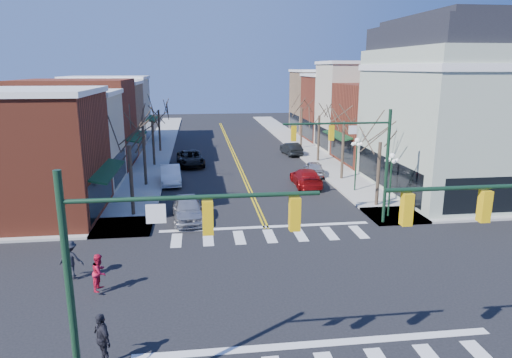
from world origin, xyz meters
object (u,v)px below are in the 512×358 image
object	(u,v)px
lamppost_midblock	(356,155)
car_left_mid	(170,175)
car_left_near	(188,208)
pedestrian_dark_b	(71,259)
pedestrian_red_b	(100,272)
pedestrian_dark_a	(102,339)
lamppost_corner	(391,174)
car_right_near	(306,177)
car_right_far	(291,149)
car_left_far	(191,158)
car_right_mid	(314,168)
victorian_corner	(465,107)

from	to	relation	value
lamppost_midblock	car_left_mid	xyz separation A→B (m)	(-14.60, 4.49, -2.19)
car_left_near	pedestrian_dark_b	xyz separation A→B (m)	(-5.20, -7.88, 0.23)
pedestrian_red_b	pedestrian_dark_a	size ratio (longest dim) A/B	0.92
lamppost_corner	car_right_near	world-z (taller)	lamppost_corner
car_left_near	car_right_far	distance (m)	24.21
car_left_far	car_right_far	bearing A→B (deg)	15.65
car_left_near	car_left_far	xyz separation A→B (m)	(0.00, 17.00, -0.05)
car_left_far	pedestrian_dark_b	distance (m)	25.41
car_left_far	car_right_mid	xyz separation A→B (m)	(11.20, -5.72, -0.08)
lamppost_corner	pedestrian_dark_b	distance (m)	19.47
car_right_far	pedestrian_red_b	distance (m)	34.22
car_right_mid	car_left_near	bearing A→B (deg)	52.02
car_right_mid	car_left_far	bearing A→B (deg)	-20.23
car_left_far	pedestrian_dark_a	world-z (taller)	pedestrian_dark_a
lamppost_midblock	car_left_near	distance (m)	14.20
victorian_corner	pedestrian_dark_a	world-z (taller)	victorian_corner
victorian_corner	car_left_mid	size ratio (longest dim) A/B	3.05
lamppost_corner	pedestrian_dark_b	xyz separation A→B (m)	(-18.20, -6.65, -1.94)
lamppost_midblock	car_right_mid	xyz separation A→B (m)	(-1.80, 6.01, -2.29)
pedestrian_red_b	pedestrian_dark_b	size ratio (longest dim) A/B	0.94
victorian_corner	car_left_mid	xyz separation A→B (m)	(-22.90, 4.99, -5.89)
car_left_far	car_right_mid	distance (m)	12.57
car_left_mid	car_left_near	bearing A→B (deg)	-85.65
lamppost_corner	pedestrian_dark_a	size ratio (longest dim) A/B	2.41
car_left_mid	car_right_far	distance (m)	17.34
car_right_near	pedestrian_dark_a	distance (m)	25.36
lamppost_midblock	pedestrian_dark_a	world-z (taller)	lamppost_midblock
lamppost_corner	car_left_far	xyz separation A→B (m)	(-13.00, 18.22, -2.21)
lamppost_corner	car_right_mid	xyz separation A→B (m)	(-1.80, 12.51, -2.29)
lamppost_corner	car_left_mid	world-z (taller)	lamppost_corner
car_left_near	car_left_mid	bearing A→B (deg)	95.04
car_right_mid	pedestrian_red_b	xyz separation A→B (m)	(-14.82, -20.66, 0.30)
car_right_near	car_right_mid	xyz separation A→B (m)	(1.60, 3.69, -0.06)
car_left_near	car_right_mid	world-z (taller)	car_left_near
lamppost_midblock	pedestrian_dark_a	xyz separation A→B (m)	(-15.50, -19.96, -1.92)
lamppost_midblock	car_right_near	xyz separation A→B (m)	(-3.40, 2.32, -2.23)
pedestrian_dark_a	pedestrian_dark_b	xyz separation A→B (m)	(-2.70, 6.81, -0.02)
car_right_mid	car_right_far	bearing A→B (deg)	-83.19
pedestrian_red_b	pedestrian_dark_b	world-z (taller)	pedestrian_dark_b
lamppost_midblock	pedestrian_red_b	xyz separation A→B (m)	(-16.62, -14.65, -1.99)
pedestrian_dark_a	pedestrian_dark_b	size ratio (longest dim) A/B	1.03
car_left_far	car_right_mid	size ratio (longest dim) A/B	1.37
lamppost_corner	lamppost_midblock	world-z (taller)	same
pedestrian_dark_b	lamppost_corner	bearing A→B (deg)	-149.60
lamppost_midblock	car_right_near	world-z (taller)	lamppost_midblock
lamppost_corner	pedestrian_red_b	world-z (taller)	lamppost_corner
car_right_mid	pedestrian_dark_a	bearing A→B (deg)	68.99
car_left_near	car_left_far	world-z (taller)	car_left_near
car_left_mid	pedestrian_dark_b	bearing A→B (deg)	-106.49
car_left_mid	pedestrian_dark_b	size ratio (longest dim) A/B	2.68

